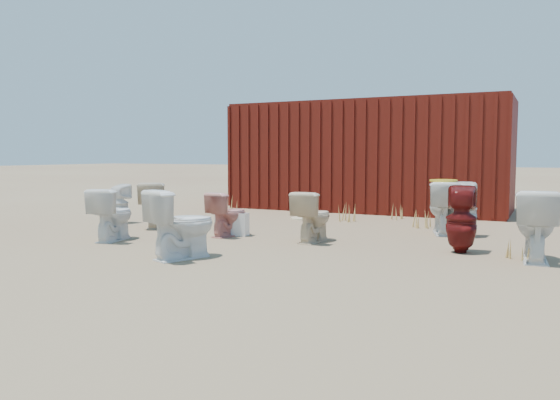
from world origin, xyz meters
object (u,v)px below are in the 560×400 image
at_px(toilet_back_yellowlid, 443,208).
at_px(toilet_back_e, 464,209).
at_px(toilet_back_a, 120,204).
at_px(loose_tank, 232,224).
at_px(toilet_front_a, 112,214).
at_px(toilet_front_c, 182,224).
at_px(toilet_front_e, 535,225).
at_px(toilet_back_beige_left, 155,205).
at_px(toilet_front_maroon, 461,219).
at_px(shipping_container, 370,156).
at_px(toilet_back_beige_right, 313,217).
at_px(toilet_front_pink, 228,214).

height_order(toilet_back_yellowlid, toilet_back_e, toilet_back_e).
bearing_deg(toilet_back_a, loose_tank, 174.20).
height_order(toilet_front_a, toilet_front_c, toilet_front_c).
relative_size(toilet_front_e, toilet_back_a, 1.18).
bearing_deg(toilet_back_beige_left, toilet_front_maroon, 150.77).
bearing_deg(toilet_front_a, toilet_front_e, 179.06).
bearing_deg(shipping_container, toilet_front_maroon, -61.02).
bearing_deg(toilet_back_a, toilet_front_a, 131.94).
relative_size(toilet_front_e, toilet_back_beige_right, 1.16).
bearing_deg(toilet_front_maroon, toilet_back_beige_right, -5.94).
bearing_deg(toilet_back_e, toilet_back_yellowlid, -30.50).
height_order(toilet_front_maroon, toilet_back_a, toilet_front_maroon).
xyz_separation_m(toilet_back_beige_right, toilet_back_e, (1.86, 1.46, 0.05)).
bearing_deg(loose_tank, toilet_back_beige_right, -10.23).
bearing_deg(toilet_back_yellowlid, toilet_front_a, 18.04).
relative_size(shipping_container, loose_tank, 12.00).
relative_size(toilet_front_pink, toilet_front_e, 0.81).
bearing_deg(toilet_back_a, toilet_back_e, -167.51).
bearing_deg(toilet_back_a, toilet_back_beige_right, 176.55).
bearing_deg(toilet_back_yellowlid, toilet_front_pink, 14.45).
bearing_deg(toilet_front_c, toilet_front_maroon, -125.93).
relative_size(toilet_front_pink, toilet_back_e, 0.81).
bearing_deg(toilet_back_e, toilet_front_pink, 20.18).
xyz_separation_m(toilet_front_a, toilet_back_yellowlid, (4.16, 2.80, 0.03)).
bearing_deg(toilet_back_e, toilet_front_a, 25.20).
relative_size(toilet_front_c, toilet_front_e, 0.99).
bearing_deg(toilet_front_a, toilet_front_c, 147.27).
bearing_deg(loose_tank, toilet_front_e, -11.63).
height_order(toilet_back_beige_left, toilet_back_e, toilet_back_e).
bearing_deg(toilet_back_a, toilet_front_pink, 172.09).
relative_size(toilet_back_e, loose_tank, 1.66).
xyz_separation_m(toilet_front_e, toilet_back_e, (-1.01, 1.60, -0.00)).
height_order(toilet_front_c, toilet_back_beige_right, toilet_front_c).
distance_m(toilet_front_a, toilet_back_yellowlid, 5.02).
distance_m(toilet_back_beige_left, loose_tank, 1.65).
xyz_separation_m(toilet_front_pink, toilet_front_e, (4.25, -0.07, 0.08)).
bearing_deg(toilet_front_a, toilet_back_yellowlid, -157.66).
height_order(toilet_back_beige_right, toilet_back_e, toilet_back_e).
distance_m(toilet_front_pink, toilet_front_e, 4.25).
height_order(toilet_front_a, toilet_back_a, toilet_front_a).
bearing_deg(toilet_back_yellowlid, toilet_front_c, 39.01).
height_order(toilet_front_pink, toilet_back_beige_left, toilet_back_beige_left).
bearing_deg(toilet_front_maroon, toilet_front_a, 7.75).
relative_size(toilet_front_pink, toilet_back_beige_right, 0.93).
distance_m(toilet_front_pink, loose_tank, 0.19).
xyz_separation_m(toilet_front_pink, loose_tank, (0.01, 0.10, -0.16)).
height_order(toilet_front_e, toilet_back_beige_left, toilet_front_e).
distance_m(toilet_front_pink, toilet_front_c, 1.83).
height_order(toilet_back_beige_right, toilet_back_yellowlid, toilet_back_yellowlid).
xyz_separation_m(toilet_front_c, toilet_back_a, (-3.03, 2.22, -0.06)).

